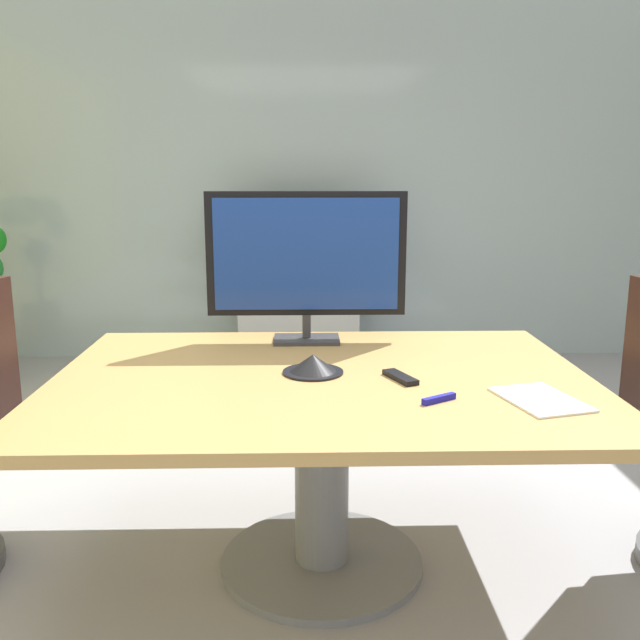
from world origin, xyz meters
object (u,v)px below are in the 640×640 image
at_px(conference_phone, 313,365).
at_px(conference_table, 322,421).
at_px(remote_control, 400,377).
at_px(tv_monitor, 306,258).
at_px(wall_display_unit, 299,310).

bearing_deg(conference_phone, conference_table, -45.42).
bearing_deg(conference_phone, remote_control, -16.25).
xyz_separation_m(tv_monitor, wall_display_unit, (-0.05, 2.25, -0.66)).
height_order(conference_phone, remote_control, conference_phone).
relative_size(conference_table, remote_control, 11.24).
relative_size(wall_display_unit, remote_control, 7.71).
bearing_deg(conference_table, remote_control, -11.82).
bearing_deg(tv_monitor, wall_display_unit, 91.15).
xyz_separation_m(wall_display_unit, conference_phone, (0.06, -2.75, 0.34)).
distance_m(conference_table, tv_monitor, 0.75).
xyz_separation_m(conference_table, remote_control, (0.27, -0.06, 0.18)).
xyz_separation_m(tv_monitor, conference_phone, (0.02, -0.49, -0.33)).
relative_size(conference_table, conference_phone, 8.69).
height_order(tv_monitor, remote_control, tv_monitor).
height_order(conference_table, conference_phone, conference_phone).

